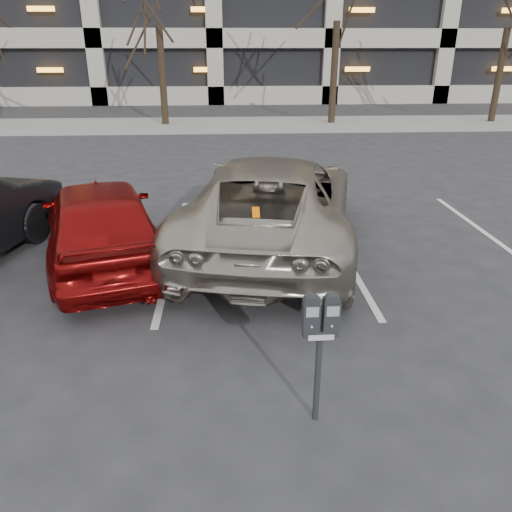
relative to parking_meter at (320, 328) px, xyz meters
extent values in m
plane|color=#28282B|center=(-0.28, 1.94, -0.96)|extent=(140.00, 140.00, 0.00)
cube|color=gray|center=(-0.28, 17.94, -0.90)|extent=(80.00, 4.00, 0.12)
cube|color=silver|center=(-4.48, 4.24, -0.95)|extent=(0.10, 5.20, 0.00)
cube|color=silver|center=(-1.68, 4.24, -0.95)|extent=(0.10, 5.20, 0.00)
cube|color=silver|center=(1.12, 4.24, -0.95)|extent=(0.10, 5.20, 0.00)
cube|color=silver|center=(3.92, 4.24, -0.95)|extent=(0.10, 5.20, 0.00)
cylinder|color=black|center=(-3.28, 17.94, 0.98)|extent=(0.28, 0.28, 3.88)
cylinder|color=black|center=(3.72, 17.94, 1.06)|extent=(0.28, 0.28, 4.05)
cylinder|color=black|center=(10.72, 17.94, 0.94)|extent=(0.28, 0.28, 3.80)
cylinder|color=black|center=(0.00, 0.00, -0.51)|extent=(0.06, 0.06, 0.90)
cube|color=black|center=(0.00, 0.00, -0.04)|extent=(0.30, 0.10, 0.06)
cube|color=silver|center=(0.00, -0.05, -0.06)|extent=(0.22, 0.01, 0.05)
cube|color=gray|center=(-0.08, -0.06, 0.19)|extent=(0.11, 0.01, 0.09)
cube|color=gray|center=(0.09, -0.06, 0.19)|extent=(0.11, 0.01, 0.09)
imported|color=#ADA493|center=(-0.04, 4.27, -0.19)|extent=(3.57, 5.93, 1.54)
cube|color=#F96905|center=(-0.39, 3.30, 0.58)|extent=(0.10, 0.20, 0.01)
imported|color=maroon|center=(-2.70, 3.74, -0.28)|extent=(2.71, 4.30, 1.36)
camera|label=1|loc=(-0.76, -3.60, 2.21)|focal=35.00mm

